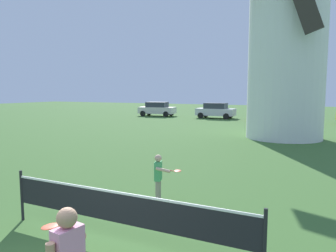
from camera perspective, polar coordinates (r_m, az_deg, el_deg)
The scene contains 6 objects.
windmill at distance 20.42m, azimuth 20.55°, elevation 16.88°, with size 8.54×5.03×14.06m.
tennis_net at distance 6.05m, azimuth -8.53°, elevation -14.29°, with size 5.16×0.06×1.10m.
player_far at distance 8.17m, azimuth -1.60°, elevation -8.73°, with size 0.76×0.40×1.21m.
parked_car_cream at distance 35.58m, azimuth -1.96°, elevation 3.09°, with size 4.15×2.20×1.56m.
parked_car_silver at distance 33.02m, azimuth 8.49°, elevation 2.77°, with size 3.91×1.93×1.56m.
parked_car_red at distance 30.86m, azimuth 19.06°, elevation 2.26°, with size 4.62×2.17×1.56m.
Camera 1 is at (3.40, -2.94, 2.81)m, focal length 34.21 mm.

